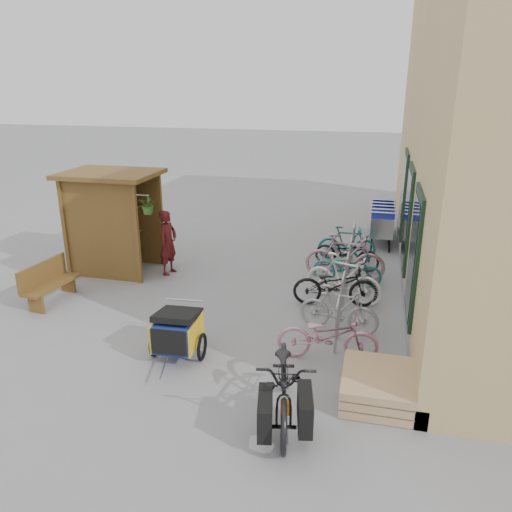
% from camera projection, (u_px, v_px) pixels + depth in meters
% --- Properties ---
extents(ground, '(80.00, 80.00, 0.00)m').
position_uv_depth(ground, '(210.00, 331.00, 9.19)').
color(ground, gray).
extents(kiosk, '(2.49, 1.65, 2.40)m').
position_uv_depth(kiosk, '(109.00, 208.00, 11.68)').
color(kiosk, brown).
rests_on(kiosk, ground).
extents(bike_rack, '(0.05, 5.35, 0.86)m').
position_uv_depth(bike_rack, '(347.00, 270.00, 10.71)').
color(bike_rack, '#A5A8AD').
rests_on(bike_rack, ground).
extents(pallet_stack, '(1.00, 1.20, 0.40)m').
position_uv_depth(pallet_stack, '(377.00, 386.00, 7.17)').
color(pallet_stack, tan).
rests_on(pallet_stack, ground).
extents(bench, '(0.55, 1.39, 0.86)m').
position_uv_depth(bench, '(48.00, 282.00, 10.30)').
color(bench, brown).
rests_on(bench, ground).
extents(shopping_carts, '(0.63, 2.51, 1.13)m').
position_uv_depth(shopping_carts, '(382.00, 218.00, 14.31)').
color(shopping_carts, silver).
rests_on(shopping_carts, ground).
extents(child_trailer, '(0.90, 1.50, 0.87)m').
position_uv_depth(child_trailer, '(177.00, 330.00, 8.19)').
color(child_trailer, navy).
rests_on(child_trailer, ground).
extents(cargo_bike, '(1.11, 2.19, 1.10)m').
position_uv_depth(cargo_bike, '(285.00, 383.00, 6.66)').
color(cargo_bike, black).
rests_on(cargo_bike, ground).
extents(person_kiosk, '(0.47, 0.62, 1.54)m').
position_uv_depth(person_kiosk, '(168.00, 243.00, 11.73)').
color(person_kiosk, maroon).
rests_on(person_kiosk, ground).
extents(bike_0, '(1.69, 0.73, 0.86)m').
position_uv_depth(bike_0, '(328.00, 336.00, 8.13)').
color(bike_0, '#B87790').
rests_on(bike_0, ground).
extents(bike_1, '(1.52, 0.67, 0.89)m').
position_uv_depth(bike_1, '(339.00, 309.00, 9.06)').
color(bike_1, '#98999C').
rests_on(bike_1, ground).
extents(bike_2, '(1.78, 0.82, 0.90)m').
position_uv_depth(bike_2, '(335.00, 285.00, 10.11)').
color(bike_2, black).
rests_on(bike_2, ground).
extents(bike_3, '(1.75, 1.02, 1.01)m').
position_uv_depth(bike_3, '(344.00, 278.00, 10.32)').
color(bike_3, white).
rests_on(bike_3, ground).
extents(bike_4, '(1.61, 0.74, 0.82)m').
position_uv_depth(bike_4, '(347.00, 267.00, 11.18)').
color(bike_4, '#1B6C67').
rests_on(bike_4, ground).
extents(bike_5, '(1.84, 0.57, 1.10)m').
position_uv_depth(bike_5, '(345.00, 258.00, 11.39)').
color(bike_5, '#B87790').
rests_on(bike_5, ground).
extents(bike_6, '(1.69, 0.89, 0.85)m').
position_uv_depth(bike_6, '(347.00, 252.00, 12.14)').
color(bike_6, black).
rests_on(bike_6, ground).
extents(bike_7, '(1.50, 0.54, 0.88)m').
position_uv_depth(bike_7, '(347.00, 243.00, 12.76)').
color(bike_7, '#1B6C67').
rests_on(bike_7, ground).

